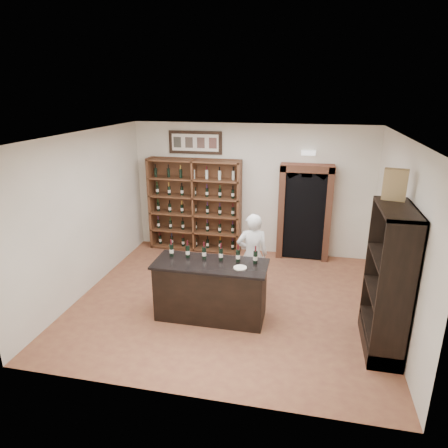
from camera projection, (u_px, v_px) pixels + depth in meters
The scene contains 20 objects.
floor at pixel (229, 300), 7.38m from camera, with size 5.50×5.50×0.00m, color #97603C.
ceiling at pixel (230, 135), 6.42m from camera, with size 5.50×5.50×0.00m, color white.
wall_back at pixel (251, 190), 9.22m from camera, with size 5.50×0.04×3.00m, color white.
wall_left at pixel (85, 214), 7.45m from camera, with size 0.04×5.00×3.00m, color white.
wall_right at pixel (399, 235), 6.36m from camera, with size 0.04×5.00×3.00m, color white.
wine_shelf at pixel (195, 205), 9.45m from camera, with size 2.20×0.38×2.20m.
framed_picture at pixel (195, 142), 9.11m from camera, with size 1.25×0.04×0.52m, color black.
arched_doorway at pixel (305, 210), 8.93m from camera, with size 1.17×0.35×2.17m.
emergency_light at pixel (308, 153), 8.61m from camera, with size 0.30×0.10×0.10m, color white.
tasting_counter at pixel (211, 290), 6.71m from camera, with size 1.88×0.78×1.00m.
counter_bottle_0 at pixel (171, 250), 6.79m from camera, with size 0.07×0.07×0.30m.
counter_bottle_1 at pixel (188, 251), 6.73m from camera, with size 0.07×0.07×0.30m.
counter_bottle_2 at pixel (204, 253), 6.68m from camera, with size 0.07×0.07×0.30m.
counter_bottle_3 at pixel (221, 254), 6.62m from camera, with size 0.07×0.07×0.30m.
counter_bottle_4 at pixel (238, 256), 6.56m from camera, with size 0.07×0.07×0.30m.
counter_bottle_5 at pixel (255, 257), 6.51m from camera, with size 0.07×0.07×0.30m.
side_cabinet at pixel (387, 303), 5.81m from camera, with size 0.48×1.20×2.20m.
shopkeeper at pixel (252, 255), 7.37m from camera, with size 0.58×0.38×1.60m, color white.
plate at pixel (240, 268), 6.35m from camera, with size 0.21×0.21×0.02m, color silver.
wine_crate at pixel (395, 185), 5.64m from camera, with size 0.32×0.13×0.45m, color tan.
Camera 1 is at (1.27, -6.42, 3.71)m, focal length 32.00 mm.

